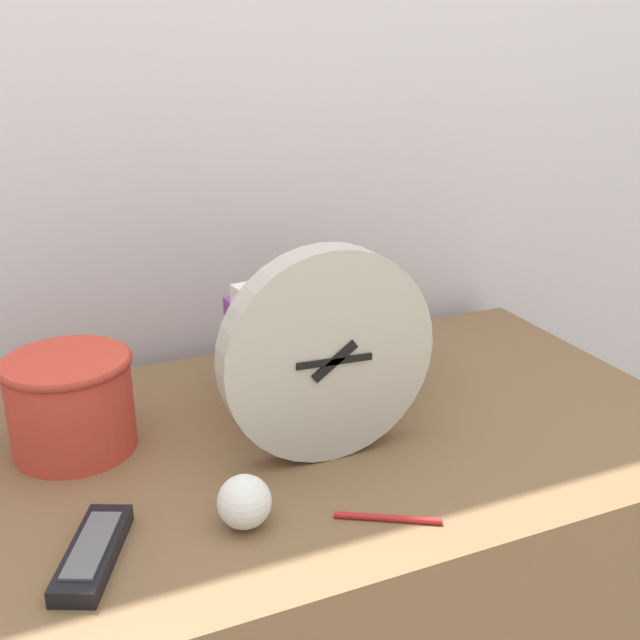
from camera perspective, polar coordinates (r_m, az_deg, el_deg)
The scene contains 7 objects.
wall_back at distance 1.32m, azimuth -10.24°, elevation 16.46°, with size 6.00×0.04×2.40m.
desk_clock at distance 0.97m, azimuth 0.63°, elevation -2.72°, with size 0.29×0.05×0.29m.
book_stack at distance 1.16m, azimuth -0.25°, elevation -1.23°, with size 0.26×0.20×0.19m.
basket at distance 1.07m, azimuth -18.47°, elevation -5.82°, with size 0.17×0.17×0.14m.
tv_remote at distance 0.89m, azimuth -16.91°, elevation -16.57°, with size 0.11×0.16×0.02m.
crumpled_paper_ball at distance 0.89m, azimuth -5.79°, elevation -13.62°, with size 0.06×0.06×0.06m.
pen at distance 0.92m, azimuth 5.18°, elevation -14.80°, with size 0.11×0.07×0.01m.
Camera 1 is at (-0.31, -0.56, 1.30)m, focal length 42.00 mm.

